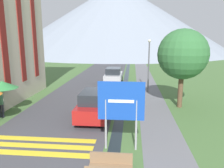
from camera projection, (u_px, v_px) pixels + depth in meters
name	position (u px, v px, depth m)	size (l,w,h in m)	color
ground_plane	(115.00, 82.00, 25.64)	(160.00, 160.00, 0.00)	#476B38
road	(105.00, 70.00, 35.61)	(6.40, 60.00, 0.01)	#424247
footpath	(142.00, 71.00, 35.06)	(2.20, 60.00, 0.01)	slate
drainage_channel	(127.00, 70.00, 35.28)	(0.60, 60.00, 0.00)	black
crosswalk_marking	(37.00, 146.00, 10.47)	(5.44, 1.84, 0.01)	yellow
mountain_distant	(117.00, 18.00, 80.21)	(79.56, 79.56, 24.71)	gray
road_sign	(121.00, 106.00, 9.75)	(2.10, 0.11, 3.21)	#9E9EA3
parked_car_near	(95.00, 104.00, 13.97)	(1.93, 4.26, 1.82)	#A31919
parked_car_far	(113.00, 76.00, 24.84)	(1.97, 4.05, 1.82)	#B2B2B7
cafe_umbrella_middle_green	(2.00, 85.00, 14.80)	(2.04, 2.04, 2.22)	#B7B2A8
person_standing_terrace	(1.00, 102.00, 14.06)	(0.32, 0.32, 1.74)	#282833
streetlamp	(149.00, 61.00, 20.55)	(0.28, 0.28, 4.98)	#515156
tree_by_path	(183.00, 54.00, 15.62)	(3.62, 3.62, 5.76)	brown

